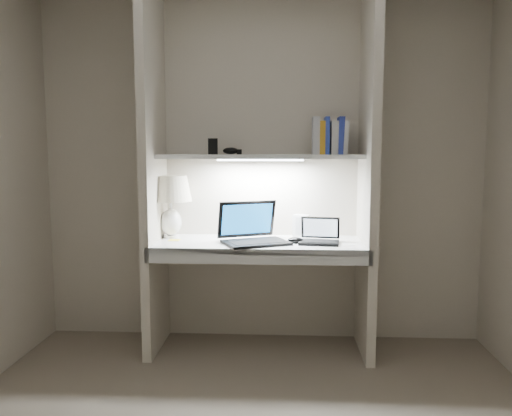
# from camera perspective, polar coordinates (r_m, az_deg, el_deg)

# --- Properties ---
(back_wall) EXTENTS (3.20, 0.01, 2.50)m
(back_wall) POSITION_cam_1_polar(r_m,az_deg,el_deg) (3.66, 0.61, 4.35)
(back_wall) COLOR beige
(back_wall) RESTS_ON floor
(alcove_panel_left) EXTENTS (0.06, 0.55, 2.50)m
(alcove_panel_left) POSITION_cam_1_polar(r_m,az_deg,el_deg) (3.50, -11.66, 4.12)
(alcove_panel_left) COLOR beige
(alcove_panel_left) RESTS_ON floor
(alcove_panel_right) EXTENTS (0.06, 0.55, 2.50)m
(alcove_panel_right) POSITION_cam_1_polar(r_m,az_deg,el_deg) (3.43, 12.71, 4.05)
(alcove_panel_right) COLOR beige
(alcove_panel_right) RESTS_ON floor
(desk) EXTENTS (1.40, 0.55, 0.04)m
(desk) POSITION_cam_1_polar(r_m,az_deg,el_deg) (3.44, 0.40, -4.16)
(desk) COLOR white
(desk) RESTS_ON alcove_panel_left
(desk_apron) EXTENTS (1.46, 0.03, 0.10)m
(desk_apron) POSITION_cam_1_polar(r_m,az_deg,el_deg) (3.19, 0.17, -5.55)
(desk_apron) COLOR silver
(desk_apron) RESTS_ON desk
(shelf) EXTENTS (1.40, 0.36, 0.03)m
(shelf) POSITION_cam_1_polar(r_m,az_deg,el_deg) (3.48, 0.48, 5.89)
(shelf) COLOR silver
(shelf) RESTS_ON back_wall
(strip_light) EXTENTS (0.60, 0.04, 0.02)m
(strip_light) POSITION_cam_1_polar(r_m,az_deg,el_deg) (3.48, 0.48, 5.53)
(strip_light) COLOR white
(strip_light) RESTS_ON shelf
(table_lamp) EXTENTS (0.30, 0.30, 0.45)m
(table_lamp) POSITION_cam_1_polar(r_m,az_deg,el_deg) (3.60, -9.75, 1.37)
(table_lamp) COLOR white
(table_lamp) RESTS_ON desk
(laptop_main) EXTENTS (0.52, 0.50, 0.28)m
(laptop_main) POSITION_cam_1_polar(r_m,az_deg,el_deg) (3.39, -0.41, -2.93)
(laptop_main) COLOR black
(laptop_main) RESTS_ON desk
(laptop_netbook) EXTENTS (0.29, 0.26, 0.17)m
(laptop_netbook) POSITION_cam_1_polar(r_m,az_deg,el_deg) (3.41, 7.27, -3.30)
(laptop_netbook) COLOR black
(laptop_netbook) RESTS_ON desk
(speaker) EXTENTS (0.14, 0.12, 0.16)m
(speaker) POSITION_cam_1_polar(r_m,az_deg,el_deg) (3.65, 5.23, -2.01)
(speaker) COLOR silver
(speaker) RESTS_ON desk
(mouse) EXTENTS (0.11, 0.07, 0.04)m
(mouse) POSITION_cam_1_polar(r_m,az_deg,el_deg) (3.39, 4.54, -3.67)
(mouse) COLOR black
(mouse) RESTS_ON desk
(cable_coil) EXTENTS (0.09, 0.09, 0.01)m
(cable_coil) POSITION_cam_1_polar(r_m,az_deg,el_deg) (3.42, 6.47, -3.85)
(cable_coil) COLOR black
(cable_coil) RESTS_ON desk
(sticky_note) EXTENTS (0.08, 0.08, 0.00)m
(sticky_note) POSITION_cam_1_polar(r_m,az_deg,el_deg) (3.53, -9.31, -3.64)
(sticky_note) COLOR yellow
(sticky_note) RESTS_ON desk
(book_row) EXTENTS (0.24, 0.17, 0.26)m
(book_row) POSITION_cam_1_polar(r_m,az_deg,el_deg) (3.50, 8.39, 8.04)
(book_row) COLOR #B9B9B9
(book_row) RESTS_ON shelf
(shelf_box) EXTENTS (0.07, 0.06, 0.11)m
(shelf_box) POSITION_cam_1_polar(r_m,az_deg,el_deg) (3.54, -4.96, 7.02)
(shelf_box) COLOR black
(shelf_box) RESTS_ON shelf
(shelf_gadget) EXTENTS (0.13, 0.11, 0.05)m
(shelf_gadget) POSITION_cam_1_polar(r_m,az_deg,el_deg) (3.55, -2.92, 6.54)
(shelf_gadget) COLOR black
(shelf_gadget) RESTS_ON shelf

